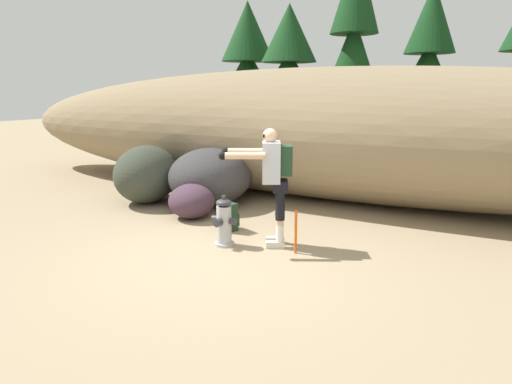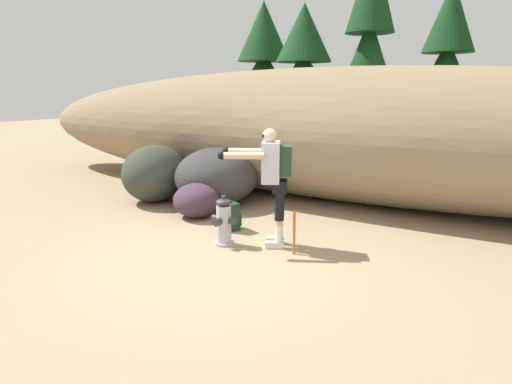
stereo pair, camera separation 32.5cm
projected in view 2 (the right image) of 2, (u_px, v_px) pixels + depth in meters
name	position (u px, v px, depth m)	size (l,w,h in m)	color
ground_plane	(227.00, 255.00, 5.98)	(56.00, 56.00, 0.04)	#998466
dirt_embankment	(338.00, 134.00, 8.85)	(17.23, 3.20, 2.60)	#897556
fire_hydrant	(224.00, 222.00, 6.27)	(0.39, 0.33, 0.72)	#B2B2B7
utility_worker	(272.00, 173.00, 6.06)	(1.04, 0.80, 1.65)	beige
spare_backpack	(230.00, 216.00, 6.98)	(0.35, 0.35, 0.47)	#1E3823
boulder_large	(217.00, 176.00, 8.48)	(1.71, 1.51, 1.09)	#373637
boulder_mid	(154.00, 173.00, 8.74)	(1.55, 1.18, 1.11)	#363C30
boulder_small	(196.00, 200.00, 7.67)	(0.87, 0.79, 0.58)	#442E3C
pine_tree_far_left	(264.00, 71.00, 16.52)	(3.00, 3.00, 5.30)	#47331E
pine_tree_left	(303.00, 72.00, 14.21)	(2.73, 2.73, 4.80)	#47331E
pine_tree_center	(369.00, 48.00, 13.55)	(2.27, 2.27, 6.41)	#47331E
pine_tree_right	(446.00, 65.00, 14.06)	(2.45, 2.45, 5.46)	#47331E
survey_stake	(294.00, 232.00, 5.91)	(0.04, 0.04, 0.60)	#E55914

